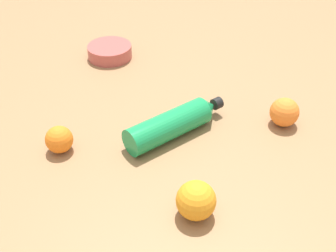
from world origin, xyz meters
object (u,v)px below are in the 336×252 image
object	(u,v)px
water_bottle	(175,123)
orange_1	(196,200)
orange_2	(59,139)
orange_0	(284,112)
ceramic_bowl	(110,51)

from	to	relation	value
water_bottle	orange_1	world-z (taller)	orange_1
orange_2	orange_1	bearing A→B (deg)	-103.85
water_bottle	orange_0	size ratio (longest dim) A/B	3.54
water_bottle	ceramic_bowl	world-z (taller)	water_bottle
water_bottle	ceramic_bowl	size ratio (longest dim) A/B	1.87
water_bottle	orange_2	xyz separation A→B (m)	(-0.15, 0.24, -0.00)
orange_0	ceramic_bowl	xyz separation A→B (m)	(0.18, 0.57, -0.02)
water_bottle	ceramic_bowl	bearing A→B (deg)	79.79
orange_2	orange_0	bearing A→B (deg)	-60.49
orange_0	orange_1	xyz separation A→B (m)	(-0.36, 0.13, 0.00)
ceramic_bowl	orange_0	bearing A→B (deg)	-107.74
orange_2	ceramic_bowl	world-z (taller)	orange_2
orange_2	ceramic_bowl	bearing A→B (deg)	10.36
orange_0	orange_1	size ratio (longest dim) A/B	0.92
water_bottle	orange_0	world-z (taller)	orange_0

